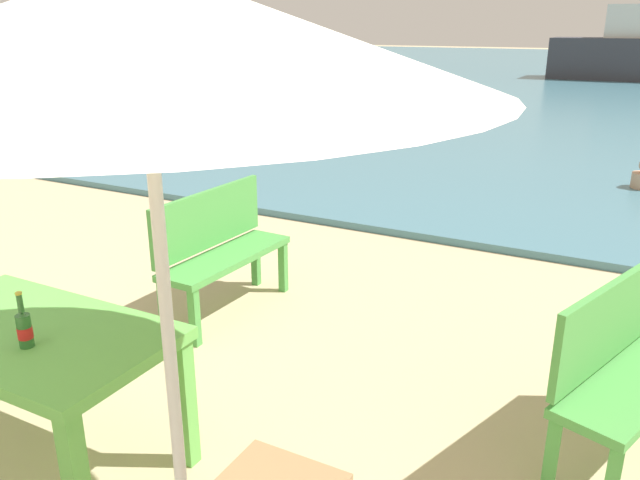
{
  "coord_description": "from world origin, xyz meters",
  "views": [
    {
      "loc": [
        1.69,
        -0.92,
        2.14
      ],
      "look_at": [
        -0.4,
        3.0,
        0.6
      ],
      "focal_mm": 35.42,
      "sensor_mm": 36.0,
      "label": 1
    }
  ],
  "objects_px": {
    "picnic_table_green": "(31,349)",
    "bench_green_right": "(219,245)",
    "patio_umbrella": "(141,30)",
    "bench_green_left": "(626,359)",
    "beer_bottle_amber": "(24,328)",
    "boat_cargo_ship": "(150,57)"
  },
  "relations": [
    {
      "from": "patio_umbrella",
      "to": "boat_cargo_ship",
      "type": "xyz_separation_m",
      "value": [
        -20.66,
        22.45,
        -1.52
      ]
    },
    {
      "from": "patio_umbrella",
      "to": "bench_green_right",
      "type": "height_order",
      "value": "patio_umbrella"
    },
    {
      "from": "patio_umbrella",
      "to": "bench_green_left",
      "type": "relative_size",
      "value": 1.84
    },
    {
      "from": "picnic_table_green",
      "to": "bench_green_right",
      "type": "xyz_separation_m",
      "value": [
        -0.3,
        1.9,
        -0.11
      ]
    },
    {
      "from": "beer_bottle_amber",
      "to": "bench_green_right",
      "type": "height_order",
      "value": "beer_bottle_amber"
    },
    {
      "from": "beer_bottle_amber",
      "to": "boat_cargo_ship",
      "type": "distance_m",
      "value": 29.68
    },
    {
      "from": "picnic_table_green",
      "to": "bench_green_left",
      "type": "relative_size",
      "value": 1.12
    },
    {
      "from": "picnic_table_green",
      "to": "boat_cargo_ship",
      "type": "height_order",
      "value": "boat_cargo_ship"
    },
    {
      "from": "picnic_table_green",
      "to": "boat_cargo_ship",
      "type": "bearing_deg",
      "value": 131.35
    },
    {
      "from": "picnic_table_green",
      "to": "beer_bottle_amber",
      "type": "relative_size",
      "value": 5.28
    },
    {
      "from": "beer_bottle_amber",
      "to": "boat_cargo_ship",
      "type": "relative_size",
      "value": 0.07
    },
    {
      "from": "beer_bottle_amber",
      "to": "bench_green_left",
      "type": "xyz_separation_m",
      "value": [
        2.39,
        1.58,
        -0.31
      ]
    },
    {
      "from": "patio_umbrella",
      "to": "bench_green_right",
      "type": "relative_size",
      "value": 1.89
    },
    {
      "from": "patio_umbrella",
      "to": "bench_green_left",
      "type": "bearing_deg",
      "value": 52.59
    },
    {
      "from": "bench_green_left",
      "to": "beer_bottle_amber",
      "type": "bearing_deg",
      "value": -146.48
    },
    {
      "from": "picnic_table_green",
      "to": "beer_bottle_amber",
      "type": "height_order",
      "value": "beer_bottle_amber"
    },
    {
      "from": "bench_green_left",
      "to": "boat_cargo_ship",
      "type": "height_order",
      "value": "boat_cargo_ship"
    },
    {
      "from": "beer_bottle_amber",
      "to": "picnic_table_green",
      "type": "bearing_deg",
      "value": 141.74
    },
    {
      "from": "bench_green_right",
      "to": "boat_cargo_ship",
      "type": "bearing_deg",
      "value": 133.46
    },
    {
      "from": "bench_green_right",
      "to": "patio_umbrella",
      "type": "bearing_deg",
      "value": -56.18
    },
    {
      "from": "picnic_table_green",
      "to": "beer_bottle_amber",
      "type": "xyz_separation_m",
      "value": [
        0.15,
        -0.12,
        0.2
      ]
    },
    {
      "from": "patio_umbrella",
      "to": "boat_cargo_ship",
      "type": "distance_m",
      "value": 30.55
    }
  ]
}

